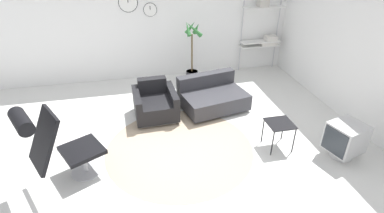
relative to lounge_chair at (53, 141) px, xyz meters
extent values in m
plane|color=silver|center=(1.73, 0.57, -0.73)|extent=(12.00, 12.00, 0.00)
cube|color=white|center=(1.73, 3.52, 0.67)|extent=(12.00, 0.06, 2.80)
cylinder|color=black|center=(1.21, 3.48, 1.08)|extent=(0.42, 0.01, 0.42)
cylinder|color=white|center=(1.21, 3.48, 1.08)|extent=(0.40, 0.02, 0.40)
cube|color=black|center=(1.21, 3.47, 1.14)|extent=(0.01, 0.01, 0.12)
cylinder|color=black|center=(1.68, 3.48, 0.90)|extent=(0.31, 0.01, 0.31)
cylinder|color=white|center=(1.68, 3.48, 0.90)|extent=(0.29, 0.02, 0.29)
cube|color=black|center=(1.68, 3.47, 0.95)|extent=(0.01, 0.01, 0.09)
cube|color=white|center=(5.09, 0.57, 0.67)|extent=(0.06, 12.00, 2.80)
cylinder|color=tan|center=(1.77, 0.41, -0.73)|extent=(2.45, 2.45, 0.01)
cylinder|color=#BCBCC1|center=(0.30, 0.16, -0.72)|extent=(0.59, 0.59, 0.02)
cylinder|color=#BCBCC1|center=(0.30, 0.16, -0.54)|extent=(0.06, 0.06, 0.35)
cube|color=black|center=(0.30, 0.16, -0.32)|extent=(0.73, 0.74, 0.06)
cube|color=black|center=(-0.10, -0.05, 0.06)|extent=(0.61, 0.67, 0.74)
cylinder|color=black|center=(-0.25, -0.13, 0.42)|extent=(0.40, 0.53, 0.19)
cube|color=silver|center=(1.50, 1.52, -0.70)|extent=(0.68, 0.72, 0.06)
cube|color=black|center=(1.50, 1.52, -0.52)|extent=(0.59, 0.87, 0.32)
cube|color=black|center=(1.49, 1.85, -0.21)|extent=(0.56, 0.20, 0.30)
cube|color=black|center=(1.84, 1.53, -0.43)|extent=(0.15, 0.85, 0.48)
cube|color=black|center=(1.16, 1.51, -0.43)|extent=(0.15, 0.85, 0.48)
cube|color=black|center=(2.68, 1.59, -0.71)|extent=(1.26, 0.98, 0.05)
cube|color=#333338|center=(2.68, 1.59, -0.53)|extent=(1.41, 1.14, 0.31)
cube|color=#333338|center=(2.61, 1.94, -0.23)|extent=(1.27, 0.45, 0.27)
cube|color=black|center=(3.37, 0.11, -0.27)|extent=(0.41, 0.41, 0.02)
cylinder|color=black|center=(3.18, -0.07, -0.51)|extent=(0.02, 0.02, 0.46)
cylinder|color=black|center=(3.56, -0.07, -0.51)|extent=(0.02, 0.02, 0.46)
cylinder|color=black|center=(3.18, 0.30, -0.51)|extent=(0.02, 0.02, 0.46)
cylinder|color=black|center=(3.56, 0.30, -0.51)|extent=(0.02, 0.02, 0.46)
cylinder|color=#B7B7B7|center=(4.27, -0.34, -0.67)|extent=(0.35, 0.35, 0.14)
cube|color=#B7B7B7|center=(4.27, -0.34, -0.37)|extent=(0.61, 0.58, 0.47)
cube|color=#282D33|center=(4.02, -0.41, -0.37)|extent=(0.12, 0.39, 0.41)
cylinder|color=#333338|center=(2.52, 2.85, -0.58)|extent=(0.28, 0.28, 0.32)
cylinder|color=#382819|center=(2.52, 2.85, -0.43)|extent=(0.26, 0.26, 0.02)
cylinder|color=brown|center=(2.52, 2.85, 0.03)|extent=(0.04, 0.04, 0.88)
cone|color=#2D6B33|center=(2.63, 2.87, 0.59)|extent=(0.15, 0.31, 0.31)
cone|color=#2D6B33|center=(2.50, 2.96, 0.59)|extent=(0.29, 0.14, 0.31)
cone|color=#2D6B33|center=(2.42, 2.84, 0.60)|extent=(0.14, 0.29, 0.32)
cone|color=#2D6B33|center=(2.53, 2.70, 0.62)|extent=(0.39, 0.12, 0.38)
cylinder|color=#BCBCC1|center=(3.91, 3.42, 0.21)|extent=(0.03, 0.03, 1.88)
cylinder|color=#BCBCC1|center=(4.87, 3.42, 0.21)|extent=(0.03, 0.03, 1.88)
cube|color=white|center=(4.39, 3.30, -0.07)|extent=(1.02, 0.28, 0.02)
cube|color=white|center=(4.39, 3.30, 0.04)|extent=(1.02, 0.28, 0.02)
cube|color=white|center=(4.39, 3.30, 0.88)|extent=(1.02, 0.28, 0.02)
cube|color=beige|center=(4.60, 3.29, -0.01)|extent=(0.43, 0.24, 0.10)
cube|color=silver|center=(4.66, 3.29, 0.11)|extent=(0.27, 0.24, 0.12)
cube|color=#B7B2A8|center=(4.34, 3.29, 0.98)|extent=(0.23, 0.24, 0.18)
camera|label=1|loc=(1.11, -3.54, 2.36)|focal=28.00mm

